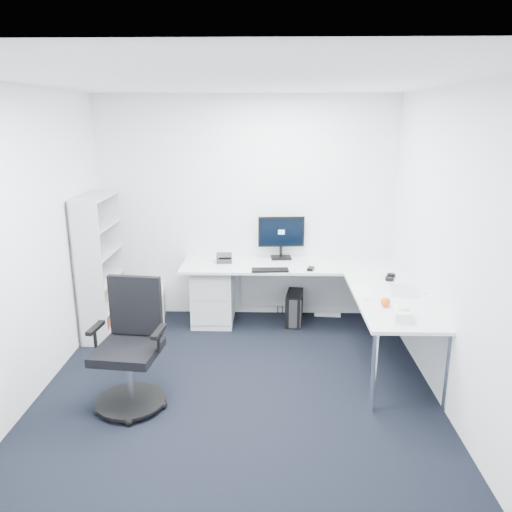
{
  "coord_description": "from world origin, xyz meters",
  "views": [
    {
      "loc": [
        0.27,
        -3.9,
        2.45
      ],
      "look_at": [
        0.15,
        1.05,
        1.05
      ],
      "focal_mm": 35.0,
      "sensor_mm": 36.0,
      "label": 1
    }
  ],
  "objects_px": {
    "l_desk": "(292,305)",
    "monitor": "(281,237)",
    "bookshelf": "(100,266)",
    "laptop": "(404,279)",
    "task_chair": "(127,348)"
  },
  "relations": [
    {
      "from": "l_desk",
      "to": "monitor",
      "type": "bearing_deg",
      "value": 101.27
    },
    {
      "from": "monitor",
      "to": "l_desk",
      "type": "bearing_deg",
      "value": -82.71
    },
    {
      "from": "l_desk",
      "to": "monitor",
      "type": "height_order",
      "value": "monitor"
    },
    {
      "from": "bookshelf",
      "to": "l_desk",
      "type": "bearing_deg",
      "value": -1.32
    },
    {
      "from": "l_desk",
      "to": "monitor",
      "type": "distance_m",
      "value": 0.88
    },
    {
      "from": "l_desk",
      "to": "laptop",
      "type": "height_order",
      "value": "laptop"
    },
    {
      "from": "bookshelf",
      "to": "laptop",
      "type": "xyz_separation_m",
      "value": [
        3.26,
        -0.61,
        0.08
      ]
    },
    {
      "from": "monitor",
      "to": "laptop",
      "type": "distance_m",
      "value": 1.67
    },
    {
      "from": "bookshelf",
      "to": "laptop",
      "type": "relative_size",
      "value": 4.4
    },
    {
      "from": "l_desk",
      "to": "task_chair",
      "type": "bearing_deg",
      "value": -134.4
    },
    {
      "from": "laptop",
      "to": "task_chair",
      "type": "bearing_deg",
      "value": -152.39
    },
    {
      "from": "task_chair",
      "to": "monitor",
      "type": "relative_size",
      "value": 1.99
    },
    {
      "from": "l_desk",
      "to": "laptop",
      "type": "relative_size",
      "value": 7.09
    },
    {
      "from": "bookshelf",
      "to": "task_chair",
      "type": "height_order",
      "value": "bookshelf"
    },
    {
      "from": "l_desk",
      "to": "laptop",
      "type": "xyz_separation_m",
      "value": [
        1.08,
        -0.56,
        0.51
      ]
    }
  ]
}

